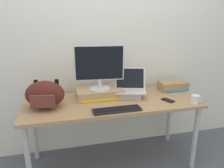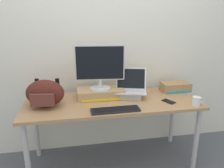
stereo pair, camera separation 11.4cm
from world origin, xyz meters
TOP-DOWN VIEW (x-y plane):
  - ground_plane at (0.00, 0.00)m, footprint 20.00×20.00m
  - back_wall at (0.00, 0.44)m, footprint 7.00×0.10m
  - desk at (0.00, 0.00)m, footprint 1.77×0.68m
  - toner_box_yellow at (-0.10, 0.12)m, footprint 0.49×0.25m
  - desktop_monitor at (-0.10, 0.12)m, footprint 0.50×0.22m
  - open_laptop at (0.22, 0.07)m, footprint 0.37×0.32m
  - external_keyboard at (-0.01, -0.25)m, footprint 0.45×0.13m
  - messenger_backpack at (-0.65, -0.02)m, footprint 0.39×0.28m
  - coffee_mug at (0.78, -0.27)m, footprint 0.12×0.08m
  - cell_phone at (0.56, -0.13)m, footprint 0.12×0.15m
  - plush_toy at (-0.76, 0.26)m, footprint 0.08×0.08m
  - toner_box_cyan at (0.77, 0.17)m, footprint 0.32×0.18m

SIDE VIEW (x-z plane):
  - ground_plane at x=0.00m, z-range 0.00..0.00m
  - desk at x=0.00m, z-range 0.29..1.03m
  - cell_phone at x=0.56m, z-range 0.74..0.75m
  - external_keyboard at x=-0.01m, z-range 0.74..0.76m
  - plush_toy at x=-0.76m, z-range 0.74..0.82m
  - coffee_mug at x=0.78m, z-range 0.74..0.83m
  - toner_box_yellow at x=-0.10m, z-range 0.74..0.83m
  - toner_box_cyan at x=0.77m, z-range 0.74..0.84m
  - open_laptop at x=0.22m, z-range 0.65..0.95m
  - messenger_backpack at x=-0.65m, z-range 0.74..1.00m
  - desktop_monitor at x=-0.10m, z-range 0.84..1.30m
  - back_wall at x=0.00m, z-range 0.00..2.60m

